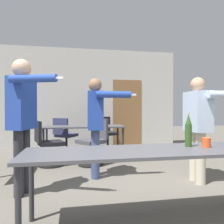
{
  "coord_description": "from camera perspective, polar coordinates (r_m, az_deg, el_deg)",
  "views": [
    {
      "loc": [
        -0.56,
        -1.5,
        1.15
      ],
      "look_at": [
        0.09,
        2.12,
        1.1
      ],
      "focal_mm": 35.0,
      "sensor_mm": 36.0,
      "label": 1
    }
  ],
  "objects": [
    {
      "name": "drink_cup",
      "position": [
        2.53,
        23.41,
        -7.31
      ],
      "size": [
        0.09,
        0.09,
        0.1
      ],
      "color": "#E05123",
      "rests_on": "conference_table_near"
    },
    {
      "name": "person_far_watching",
      "position": [
        3.14,
        -22.25,
        0.12
      ],
      "size": [
        0.74,
        0.76,
        1.82
      ],
      "rotation": [
        0.0,
        0.0,
        -1.92
      ],
      "color": "#28282D",
      "rests_on": "ground_plane"
    },
    {
      "name": "conference_table_near",
      "position": [
        2.22,
        8.75,
        -11.32
      ],
      "size": [
        2.37,
        0.68,
        0.75
      ],
      "color": "#4C4C51",
      "rests_on": "ground_plane"
    },
    {
      "name": "beer_bottle",
      "position": [
        2.48,
        19.33,
        -4.7
      ],
      "size": [
        0.07,
        0.07,
        0.36
      ],
      "color": "#2D511E",
      "rests_on": "conference_table_near"
    },
    {
      "name": "person_near_casual",
      "position": [
        3.69,
        21.62,
        -1.9
      ],
      "size": [
        0.76,
        0.73,
        1.65
      ],
      "rotation": [
        0.0,
        0.0,
        -1.62
      ],
      "color": "beige",
      "rests_on": "ground_plane"
    },
    {
      "name": "conference_table_far",
      "position": [
        5.23,
        -7.39,
        -4.39
      ],
      "size": [
        1.89,
        0.73,
        0.75
      ],
      "color": "#4C4C51",
      "rests_on": "ground_plane"
    },
    {
      "name": "office_chair_mid_tucked",
      "position": [
        6.23,
        -1.46,
        -5.83
      ],
      "size": [
        0.6,
        0.65,
        0.92
      ],
      "rotation": [
        0.0,
        0.0,
        3.51
      ],
      "color": "black",
      "rests_on": "ground_plane"
    },
    {
      "name": "office_chair_side_rolled",
      "position": [
        5.9,
        -12.25,
        -6.29
      ],
      "size": [
        0.66,
        0.68,
        0.92
      ],
      "rotation": [
        0.0,
        0.0,
        5.69
      ],
      "color": "black",
      "rests_on": "ground_plane"
    },
    {
      "name": "office_chair_far_left",
      "position": [
        4.63,
        -16.52,
        -8.27
      ],
      "size": [
        0.64,
        0.6,
        0.91
      ],
      "rotation": [
        0.0,
        0.0,
        5.05
      ],
      "color": "black",
      "rests_on": "ground_plane"
    },
    {
      "name": "back_wall",
      "position": [
        6.66,
        -5.11,
        3.51
      ],
      "size": [
        5.25,
        0.12,
        2.96
      ],
      "color": "beige",
      "rests_on": "ground_plane"
    },
    {
      "name": "person_right_polo",
      "position": [
        3.69,
        -4.2,
        -1.54
      ],
      "size": [
        0.76,
        0.68,
        1.67
      ],
      "rotation": [
        0.0,
        0.0,
        -1.62
      ],
      "color": "#3D4C75",
      "rests_on": "ground_plane"
    },
    {
      "name": "office_chair_near_pushed",
      "position": [
        4.59,
        -4.83,
        -8.03
      ],
      "size": [
        0.68,
        0.67,
        0.94
      ],
      "rotation": [
        0.0,
        0.0,
        2.21
      ],
      "color": "black",
      "rests_on": "ground_plane"
    }
  ]
}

